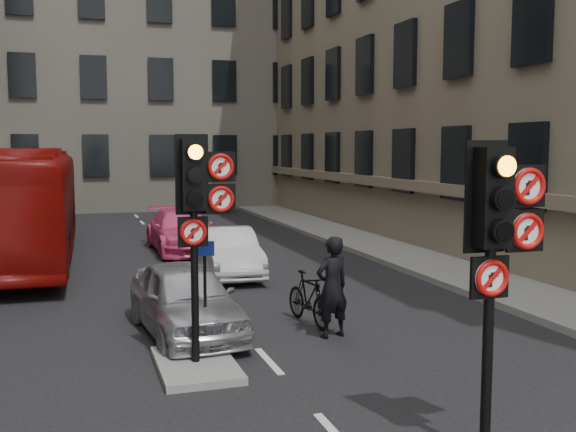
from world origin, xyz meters
TOP-DOWN VIEW (x-y plane):
  - pavement_right at (7.20, 12.00)m, footprint 3.00×50.00m
  - centre_island at (-1.20, 5.00)m, footprint 1.20×2.00m
  - building_far at (0.00, 38.00)m, footprint 30.00×14.00m
  - signal_near at (1.49, 0.99)m, footprint 0.91×0.40m
  - signal_far at (-1.11, 4.99)m, footprint 0.91×0.40m
  - car_silver at (-1.04, 7.00)m, footprint 1.95×4.10m
  - car_white at (1.00, 12.38)m, footprint 1.55×3.96m
  - car_pink at (0.44, 17.00)m, footprint 2.04×4.82m
  - bus_red at (-4.50, 16.57)m, footprint 3.15×12.42m
  - motorcycle at (1.39, 6.98)m, footprint 0.72×1.77m
  - motorcyclist at (1.50, 6.00)m, footprint 0.78×0.61m
  - info_sign at (-0.90, 5.73)m, footprint 0.31×0.11m

SIDE VIEW (x-z plane):
  - centre_island at x=-1.20m, z-range 0.00..0.12m
  - pavement_right at x=7.20m, z-range 0.00..0.16m
  - motorcycle at x=1.39m, z-range 0.00..1.04m
  - car_white at x=1.00m, z-range 0.00..1.28m
  - car_silver at x=-1.04m, z-range 0.00..1.35m
  - car_pink at x=0.44m, z-range 0.00..1.39m
  - motorcyclist at x=1.50m, z-range 0.00..1.88m
  - info_sign at x=-0.90m, z-range 0.38..2.19m
  - bus_red at x=-4.50m, z-range 0.00..3.44m
  - signal_near at x=1.49m, z-range 0.79..4.37m
  - signal_far at x=-1.11m, z-range 0.91..4.49m
  - building_far at x=0.00m, z-range 0.00..20.00m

